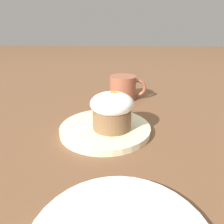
{
  "coord_description": "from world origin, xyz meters",
  "views": [
    {
      "loc": [
        0.04,
        -0.49,
        0.26
      ],
      "look_at": [
        0.02,
        -0.01,
        0.06
      ],
      "focal_mm": 35.0,
      "sensor_mm": 36.0,
      "label": 1
    }
  ],
  "objects": [
    {
      "name": "ground_plane",
      "position": [
        0.0,
        0.0,
        0.0
      ],
      "size": [
        4.0,
        4.0,
        0.0
      ],
      "primitive_type": "plane",
      "color": "brown"
    },
    {
      "name": "dessert_plate",
      "position": [
        0.0,
        0.0,
        0.01
      ],
      "size": [
        0.22,
        0.22,
        0.02
      ],
      "color": "beige",
      "rests_on": "ground_plane"
    },
    {
      "name": "carrot_cake",
      "position": [
        0.02,
        -0.01,
        0.06
      ],
      "size": [
        0.1,
        0.1,
        0.09
      ],
      "color": "brown",
      "rests_on": "dessert_plate"
    },
    {
      "name": "spoon",
      "position": [
        -0.01,
        0.0,
        0.02
      ],
      "size": [
        0.12,
        0.04,
        0.01
      ],
      "color": "#B7B7BC",
      "rests_on": "dessert_plate"
    },
    {
      "name": "coffee_cup",
      "position": [
        0.05,
        0.25,
        0.04
      ],
      "size": [
        0.13,
        0.09,
        0.08
      ],
      "color": "#9E563D",
      "rests_on": "ground_plane"
    }
  ]
}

